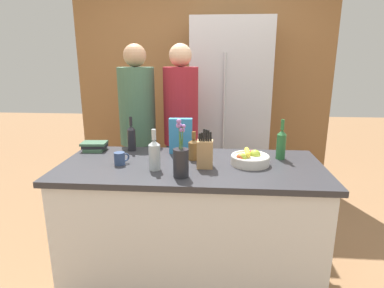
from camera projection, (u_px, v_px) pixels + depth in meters
ground_plane at (191, 271)px, 2.50m from camera, size 14.00×14.00×0.00m
kitchen_island at (191, 220)px, 2.39m from camera, size 1.86×0.83×0.88m
back_wall_wood at (203, 84)px, 3.93m from camera, size 3.06×0.12×2.60m
refrigerator at (229, 113)px, 3.63m from camera, size 0.85×0.62×2.02m
fruit_bowl at (250, 159)px, 2.26m from camera, size 0.27×0.27×0.10m
knife_block at (205, 153)px, 2.18m from camera, size 0.11×0.09×0.27m
flower_vase at (181, 160)px, 2.01m from camera, size 0.10×0.10×0.38m
cereal_box at (181, 136)px, 2.50m from camera, size 0.18×0.07×0.28m
coffee_mug at (120, 158)px, 2.25m from camera, size 0.10×0.09×0.09m
book_stack at (95, 146)px, 2.60m from camera, size 0.21×0.16×0.07m
bottle_oil at (132, 137)px, 2.58m from camera, size 0.06×0.06×0.28m
bottle_vinegar at (154, 154)px, 2.13m from camera, size 0.08×0.08×0.28m
bottle_wine at (281, 143)px, 2.37m from camera, size 0.07×0.07×0.30m
bottle_water at (194, 149)px, 2.36m from camera, size 0.08×0.08×0.21m
person_at_sink at (138, 128)px, 2.99m from camera, size 0.33×0.33×1.73m
person_in_blue at (181, 127)px, 2.98m from camera, size 0.32×0.32×1.74m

